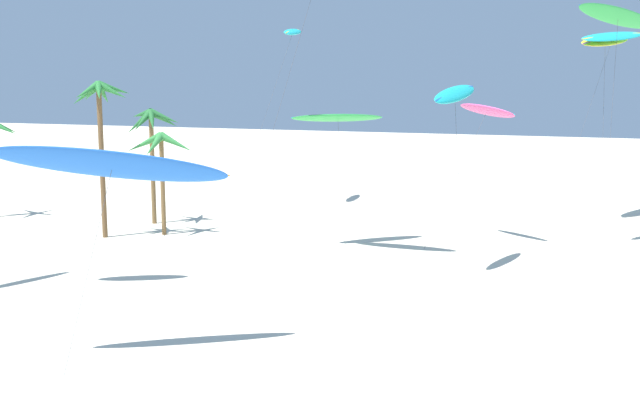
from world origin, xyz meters
TOP-DOWN VIEW (x-y plane):
  - palm_tree_1 at (-21.51, 44.05)m, footprint 4.40×4.23m
  - palm_tree_2 at (-18.54, 40.69)m, footprint 4.59×4.59m
  - palm_tree_3 at (-21.67, 38.45)m, footprint 3.93×3.88m
  - flying_kite_0 at (-6.30, 41.75)m, footprint 5.64×9.09m
  - flying_kite_1 at (2.06, 46.44)m, footprint 5.21×5.45m
  - flying_kite_4 at (9.08, 58.33)m, footprint 5.87×11.16m
  - flying_kite_5 at (9.51, 48.40)m, footprint 5.19×6.38m
  - flying_kite_6 at (1.77, 37.90)m, footprint 2.40×5.99m
  - flying_kite_7 at (8.55, 58.46)m, footprint 4.12×7.63m
  - flying_kite_8 at (-15.68, 56.21)m, footprint 3.02×9.36m
  - flying_kite_9 at (-7.06, 20.03)m, footprint 7.72×5.85m

SIDE VIEW (x-z plane):
  - palm_tree_2 at x=-18.54m, z-range 2.30..9.29m
  - palm_tree_1 at x=-21.51m, z-range 2.91..11.33m
  - flying_kite_9 at x=-7.06m, z-range 3.05..11.54m
  - flying_kite_0 at x=-6.30m, z-range 3.84..12.33m
  - flying_kite_1 at x=2.06m, z-range 3.90..13.09m
  - palm_tree_3 at x=-21.67m, z-range 3.51..13.90m
  - flying_kite_6 at x=1.77m, z-range 4.42..14.87m
  - flying_kite_7 at x=8.55m, z-range 6.23..20.34m
  - flying_kite_4 at x=9.08m, z-range 6.41..20.77m
  - flying_kite_5 at x=9.51m, z-range 6.63..21.86m
  - flying_kite_8 at x=-15.68m, z-range 6.88..21.83m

